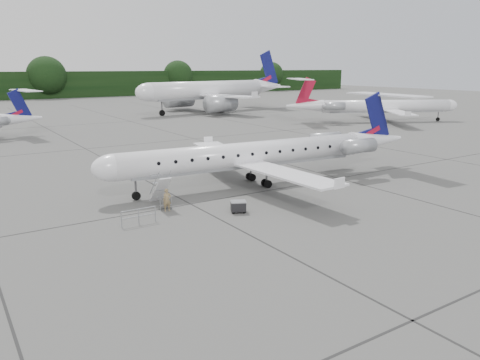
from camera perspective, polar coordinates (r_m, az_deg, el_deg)
ground at (r=32.34m, az=8.60°, el=-3.59°), size 320.00×320.00×0.00m
treeline at (r=154.47m, az=-25.71°, el=10.33°), size 260.00×4.00×8.00m
main_regional_jet at (r=37.77m, az=1.00°, el=4.62°), size 29.40×22.30×7.13m
airstair at (r=32.99m, az=-9.69°, el=-1.26°), size 1.05×2.48×2.23m
passenger at (r=31.84m, az=-8.88°, el=-2.42°), size 0.61×0.45×1.55m
safety_railing at (r=29.52m, az=-12.25°, el=-4.42°), size 2.20×0.11×1.00m
baggage_cart at (r=31.27m, az=-0.21°, el=-3.22°), size 1.22×1.13×0.84m
bg_narrowbody at (r=100.50m, az=-4.02°, el=11.93°), size 39.61×31.15×12.96m
bg_regional_right at (r=86.42m, az=17.44°, el=9.30°), size 35.42×31.80×7.64m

